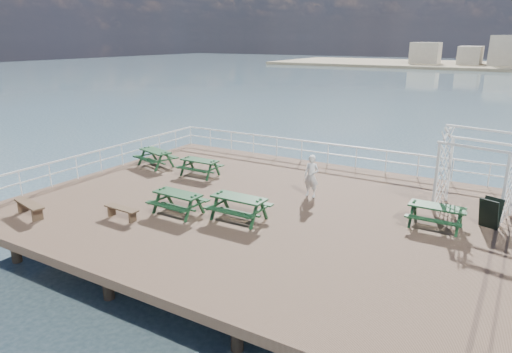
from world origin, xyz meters
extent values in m
cube|color=brown|center=(0.00, 0.00, -0.15)|extent=(18.00, 14.00, 0.30)
plane|color=#3B5563|center=(0.00, 40.00, -2.00)|extent=(300.00, 300.00, 0.00)
cube|color=beige|center=(-20.00, 132.00, 1.80)|extent=(8.00, 8.00, 6.00)
cube|color=beige|center=(-8.00, 132.00, 1.30)|extent=(6.00, 8.00, 5.00)
cube|color=beige|center=(2.00, 132.00, 2.80)|extent=(10.00, 8.00, 8.00)
cylinder|color=brown|center=(-7.50, -5.50, -1.35)|extent=(0.36, 0.36, 2.10)
cylinder|color=brown|center=(-7.50, 5.50, -1.35)|extent=(0.36, 0.36, 2.10)
cylinder|color=brown|center=(7.50, 5.50, -1.35)|extent=(0.36, 0.36, 2.10)
cube|color=white|center=(0.00, 6.85, 1.05)|extent=(17.70, 0.07, 0.07)
cube|color=white|center=(0.00, 6.85, 0.55)|extent=(17.70, 0.05, 0.05)
cylinder|color=white|center=(-8.85, 6.85, 0.55)|extent=(0.05, 0.05, 1.10)
cube|color=white|center=(-8.85, 0.00, 1.05)|extent=(0.07, 13.70, 0.07)
cube|color=white|center=(-8.85, 0.00, 0.55)|extent=(0.05, 13.70, 0.05)
cube|color=#163E1E|center=(-7.28, 2.09, 0.78)|extent=(2.02, 1.22, 0.06)
cube|color=#163E1E|center=(-7.10, 2.69, 0.47)|extent=(1.89, 0.77, 0.05)
cube|color=#163E1E|center=(-7.45, 1.48, 0.47)|extent=(1.89, 0.77, 0.05)
cube|color=#163E1E|center=(-8.03, 2.31, 0.45)|extent=(0.50, 1.49, 0.06)
cube|color=#163E1E|center=(-6.52, 1.87, 0.45)|extent=(0.50, 1.49, 0.06)
cube|color=#163E1E|center=(-7.95, 2.61, 0.40)|extent=(0.23, 0.54, 0.92)
cube|color=#163E1E|center=(-8.12, 2.00, 0.40)|extent=(0.23, 0.54, 0.92)
cube|color=#163E1E|center=(-6.43, 2.18, 0.40)|extent=(0.23, 0.54, 0.92)
cube|color=#163E1E|center=(-6.61, 1.57, 0.40)|extent=(0.23, 0.54, 0.92)
cube|color=#163E1E|center=(-7.28, 2.09, 0.26)|extent=(1.64, 0.54, 0.06)
cube|color=#163E1E|center=(-4.36, 1.91, 0.73)|extent=(1.79, 0.70, 0.06)
cube|color=#163E1E|center=(-4.37, 2.50, 0.45)|extent=(1.78, 0.26, 0.05)
cube|color=#163E1E|center=(-4.36, 1.31, 0.45)|extent=(1.78, 0.26, 0.05)
cube|color=#163E1E|center=(-5.10, 1.90, 0.43)|extent=(0.09, 1.44, 0.06)
cube|color=#163E1E|center=(-3.62, 1.91, 0.43)|extent=(0.09, 1.44, 0.06)
cube|color=#163E1E|center=(-5.11, 2.20, 0.38)|extent=(0.08, 0.51, 0.87)
cube|color=#163E1E|center=(-5.10, 1.61, 0.38)|extent=(0.08, 0.51, 0.87)
cube|color=#163E1E|center=(-3.62, 2.21, 0.38)|extent=(0.08, 0.51, 0.87)
cube|color=#163E1E|center=(-3.62, 1.62, 0.38)|extent=(0.08, 0.51, 0.87)
cube|color=#163E1E|center=(-4.36, 1.91, 0.25)|extent=(1.58, 0.09, 0.06)
cube|color=#163E1E|center=(6.23, 1.16, 0.74)|extent=(1.79, 0.70, 0.06)
cube|color=#163E1E|center=(6.23, 1.76, 0.45)|extent=(1.79, 0.25, 0.05)
cube|color=#163E1E|center=(6.23, 0.56, 0.45)|extent=(1.79, 0.25, 0.05)
cube|color=#163E1E|center=(5.48, 1.16, 0.43)|extent=(0.08, 1.44, 0.06)
cube|color=#163E1E|center=(6.98, 1.16, 0.43)|extent=(0.08, 1.44, 0.06)
cube|color=#163E1E|center=(5.48, 1.46, 0.38)|extent=(0.08, 0.51, 0.87)
cube|color=#163E1E|center=(5.48, 0.86, 0.38)|extent=(0.08, 0.51, 0.87)
cube|color=#163E1E|center=(6.98, 1.46, 0.38)|extent=(0.08, 0.51, 0.87)
cube|color=#163E1E|center=(6.97, 0.86, 0.38)|extent=(0.08, 0.51, 0.87)
cube|color=#163E1E|center=(6.23, 1.16, 0.25)|extent=(1.59, 0.08, 0.06)
cube|color=#163E1E|center=(-2.12, -2.32, 0.76)|extent=(1.86, 0.77, 0.06)
cube|color=#163E1E|center=(-2.10, -1.71, 0.46)|extent=(1.84, 0.31, 0.05)
cube|color=#163E1E|center=(-2.14, -2.93, 0.46)|extent=(1.84, 0.31, 0.05)
cube|color=#163E1E|center=(-2.88, -2.29, 0.44)|extent=(0.13, 1.48, 0.06)
cube|color=#163E1E|center=(-1.35, -2.34, 0.44)|extent=(0.13, 1.48, 0.06)
cube|color=#163E1E|center=(-2.87, -1.99, 0.39)|extent=(0.10, 0.53, 0.89)
cube|color=#163E1E|center=(-2.89, -2.60, 0.39)|extent=(0.10, 0.53, 0.89)
cube|color=#163E1E|center=(-1.34, -2.03, 0.39)|extent=(0.10, 0.53, 0.89)
cube|color=#163E1E|center=(-1.36, -2.65, 0.39)|extent=(0.10, 0.53, 0.89)
cube|color=#163E1E|center=(-2.12, -2.32, 0.26)|extent=(1.63, 0.13, 0.06)
cube|color=#163E1E|center=(0.11, -1.67, 0.81)|extent=(1.96, 0.77, 0.07)
cube|color=#163E1E|center=(0.11, -1.02, 0.49)|extent=(1.96, 0.28, 0.05)
cube|color=#163E1E|center=(0.12, -2.32, 0.49)|extent=(1.96, 0.28, 0.05)
cube|color=#163E1E|center=(-0.70, -1.67, 0.47)|extent=(0.09, 1.58, 0.07)
cube|color=#163E1E|center=(0.93, -1.67, 0.47)|extent=(0.09, 1.58, 0.07)
cube|color=#163E1E|center=(-0.70, -1.35, 0.41)|extent=(0.09, 0.56, 0.96)
cube|color=#163E1E|center=(-0.70, -2.00, 0.41)|extent=(0.09, 0.56, 0.96)
cube|color=#163E1E|center=(0.93, -1.34, 0.41)|extent=(0.09, 0.56, 0.96)
cube|color=#163E1E|center=(0.93, -1.99, 0.41)|extent=(0.09, 0.56, 0.96)
cube|color=#163E1E|center=(0.11, -1.67, 0.27)|extent=(1.74, 0.09, 0.07)
cube|color=brown|center=(-3.50, -3.76, 0.39)|extent=(1.46, 0.40, 0.05)
cube|color=brown|center=(-4.04, -3.74, 0.18)|extent=(0.08, 0.31, 0.36)
cube|color=brown|center=(-2.96, -3.78, 0.18)|extent=(0.08, 0.31, 0.36)
cube|color=brown|center=(-6.55, -5.27, 0.46)|extent=(1.75, 0.76, 0.06)
cube|color=brown|center=(-7.18, -5.13, 0.21)|extent=(0.16, 0.37, 0.43)
cube|color=brown|center=(-5.93, -5.40, 0.21)|extent=(0.16, 0.37, 0.43)
cube|color=white|center=(5.84, 2.90, 1.26)|extent=(0.11, 0.11, 2.52)
cube|color=white|center=(6.10, 4.14, 1.26)|extent=(0.11, 0.11, 2.52)
cube|color=white|center=(8.10, 2.42, 1.26)|extent=(0.11, 0.11, 2.52)
cube|color=white|center=(6.97, 2.66, 2.57)|extent=(2.49, 0.61, 0.08)
cube|color=white|center=(7.23, 3.90, 2.57)|extent=(2.49, 0.61, 0.08)
cube|color=white|center=(7.10, 3.28, 3.10)|extent=(2.48, 0.60, 0.07)
cube|color=black|center=(7.76, 1.93, 0.51)|extent=(0.69, 0.47, 1.06)
cube|color=black|center=(7.84, 2.13, 0.51)|extent=(0.69, 0.47, 1.06)
imported|color=silver|center=(1.30, 1.87, 0.86)|extent=(0.64, 0.43, 1.72)
camera|label=1|loc=(8.34, -14.30, 6.19)|focal=32.00mm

